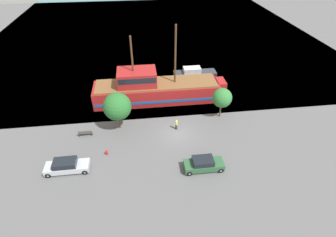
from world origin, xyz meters
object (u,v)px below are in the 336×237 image
object	(u,v)px
pirate_ship	(154,89)
moored_boat_dockside	(194,73)
parked_car_curb_mid	(67,166)
bench_promenade_east	(85,133)
pedestrian_walking_near	(176,125)
parked_car_curb_front	(204,164)
fire_hydrant	(107,152)

from	to	relation	value
pirate_ship	moored_boat_dockside	bearing A→B (deg)	41.45
parked_car_curb_mid	bench_promenade_east	size ratio (longest dim) A/B	2.79
moored_boat_dockside	pedestrian_walking_near	xyz separation A→B (m)	(-5.59, -15.00, 0.08)
pirate_ship	parked_car_curb_front	bearing A→B (deg)	-74.78
moored_boat_dockside	fire_hydrant	size ratio (longest dim) A/B	10.14
pirate_ship	fire_hydrant	distance (m)	13.83
bench_promenade_east	pedestrian_walking_near	world-z (taller)	pedestrian_walking_near
parked_car_curb_front	parked_car_curb_mid	bearing A→B (deg)	173.91
pirate_ship	moored_boat_dockside	size ratio (longest dim) A/B	2.67
bench_promenade_east	parked_car_curb_mid	bearing A→B (deg)	-101.45
pirate_ship	moored_boat_dockside	xyz separation A→B (m)	(7.88, 6.96, -1.22)
fire_hydrant	pedestrian_walking_near	size ratio (longest dim) A/B	0.50
pirate_ship	bench_promenade_east	size ratio (longest dim) A/B	11.87
fire_hydrant	bench_promenade_east	bearing A→B (deg)	127.27
moored_boat_dockside	bench_promenade_east	distance (m)	23.17
parked_car_curb_mid	pedestrian_walking_near	world-z (taller)	parked_car_curb_mid
parked_car_curb_mid	fire_hydrant	size ratio (longest dim) A/B	6.36
pirate_ship	bench_promenade_east	world-z (taller)	pirate_ship
pedestrian_walking_near	pirate_ship	bearing A→B (deg)	105.86
pirate_ship	pedestrian_walking_near	world-z (taller)	pirate_ship
fire_hydrant	parked_car_curb_mid	bearing A→B (deg)	-154.14
parked_car_curb_front	fire_hydrant	size ratio (longest dim) A/B	5.89
bench_promenade_east	pedestrian_walking_near	distance (m)	12.17
pirate_ship	parked_car_curb_front	size ratio (longest dim) A/B	4.60
parked_car_curb_mid	bench_promenade_east	world-z (taller)	parked_car_curb_mid
parked_car_curb_mid	fire_hydrant	world-z (taller)	parked_car_curb_mid
moored_boat_dockside	bench_promenade_east	world-z (taller)	moored_boat_dockside
pirate_ship	pedestrian_walking_near	distance (m)	8.44
moored_boat_dockside	fire_hydrant	distance (m)	23.94
moored_boat_dockside	parked_car_curb_mid	distance (m)	28.28
pirate_ship	fire_hydrant	world-z (taller)	pirate_ship
moored_boat_dockside	parked_car_curb_front	size ratio (longest dim) A/B	1.72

